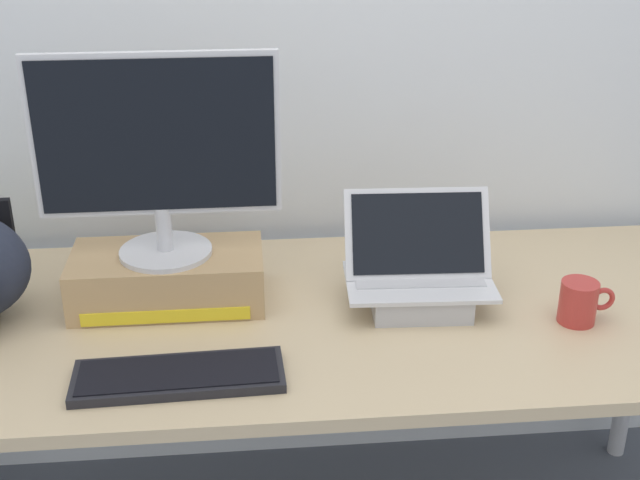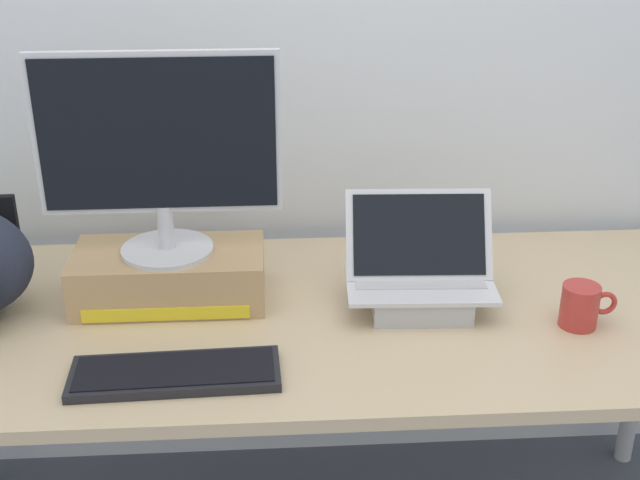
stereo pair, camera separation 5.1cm
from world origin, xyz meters
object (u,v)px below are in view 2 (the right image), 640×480
at_px(desktop_monitor, 159,150).
at_px(coffee_mug, 581,306).
at_px(toner_box_yellow, 170,276).
at_px(external_keyboard, 175,373).
at_px(open_laptop, 419,284).

xyz_separation_m(desktop_monitor, coffee_mug, (0.91, -0.18, -0.32)).
bearing_deg(coffee_mug, desktop_monitor, 168.89).
height_order(toner_box_yellow, external_keyboard, toner_box_yellow).
bearing_deg(coffee_mug, open_laptop, 161.32).
height_order(toner_box_yellow, open_laptop, open_laptop).
xyz_separation_m(desktop_monitor, open_laptop, (0.57, -0.06, -0.31)).
bearing_deg(toner_box_yellow, external_keyboard, -83.07).
relative_size(toner_box_yellow, desktop_monitor, 0.82).
bearing_deg(desktop_monitor, open_laptop, -6.61).
bearing_deg(open_laptop, coffee_mug, -16.13).
bearing_deg(external_keyboard, coffee_mug, 7.90).
distance_m(toner_box_yellow, desktop_monitor, 0.31).
xyz_separation_m(toner_box_yellow, coffee_mug, (0.91, -0.18, -0.01)).
bearing_deg(external_keyboard, desktop_monitor, 94.89).
distance_m(external_keyboard, coffee_mug, 0.89).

